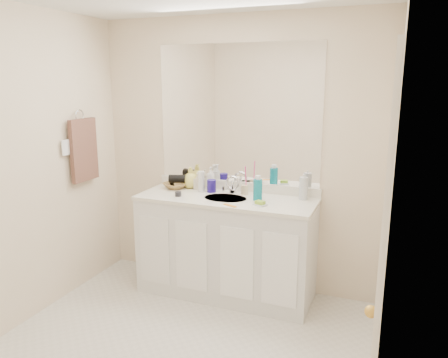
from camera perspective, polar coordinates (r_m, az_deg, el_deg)
wall_back at (r=3.89m, az=1.76°, el=3.15°), size 2.60×0.02×2.40m
wall_left at (r=3.54m, az=-26.32°, el=0.82°), size 0.02×2.60×2.40m
wall_right at (r=2.40m, az=20.82°, el=-3.88°), size 0.02×2.60×2.40m
vanity_cabinet at (r=3.85m, az=0.28°, el=-8.94°), size 1.50×0.55×0.85m
countertop at (r=3.71m, az=0.28°, el=-2.62°), size 1.52×0.57×0.03m
backsplash at (r=3.93m, az=1.66°, el=-0.91°), size 1.52×0.03×0.08m
sink_basin at (r=3.69m, az=0.17°, el=-2.66°), size 0.37×0.37×0.02m
faucet at (r=3.84m, az=1.15°, el=-1.02°), size 0.02×0.02×0.11m
mirror at (r=3.84m, az=1.77°, el=8.44°), size 1.48×0.01×1.20m
blue_mug at (r=3.87m, az=-1.64°, el=-0.92°), size 0.10×0.10×0.11m
tan_cup at (r=3.79m, az=2.70°, el=-1.43°), size 0.08×0.08×0.08m
toothbrush at (r=3.76m, az=2.86°, el=0.16°), size 0.01×0.04×0.21m
mouthwash_bottle at (r=3.61m, az=4.43°, el=-1.42°), size 0.09×0.09×0.18m
clear_pump_bottle at (r=3.68m, az=10.33°, el=-1.20°), size 0.08×0.08×0.19m
soap_dish at (r=3.48m, az=4.73°, el=-3.36°), size 0.12×0.11×0.01m
green_soap at (r=3.48m, az=4.74°, el=-3.07°), size 0.08×0.07×0.03m
orange_comb at (r=3.46m, az=0.79°, el=-3.47°), size 0.13×0.08×0.01m
dark_jar at (r=3.76m, az=-6.01°, el=-1.96°), size 0.07×0.07×0.04m
extra_white_bottle at (r=3.88m, az=-2.98°, el=-0.33°), size 0.07×0.07×0.18m
soap_bottle_white at (r=3.94m, az=-1.74°, el=0.08°), size 0.09×0.09×0.21m
soap_bottle_cream at (r=3.99m, az=-3.48°, el=-0.24°), size 0.08×0.08×0.15m
soap_bottle_yellow at (r=4.02m, az=-4.40°, el=0.18°), size 0.18×0.18×0.19m
wicker_basket at (r=4.03m, az=-6.35°, el=-0.84°), size 0.28×0.28×0.05m
hair_dryer at (r=4.01m, az=-6.12°, el=0.02°), size 0.17×0.11×0.08m
towel_ring at (r=4.02m, az=-18.35°, el=7.86°), size 0.01×0.11×0.11m
hand_towel at (r=4.04m, az=-17.83°, el=3.63°), size 0.04×0.32×0.55m
switch_plate at (r=3.90m, az=-19.98°, el=3.89°), size 0.01×0.08×0.13m
door at (r=2.18m, az=19.91°, el=-11.05°), size 0.02×0.82×2.00m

